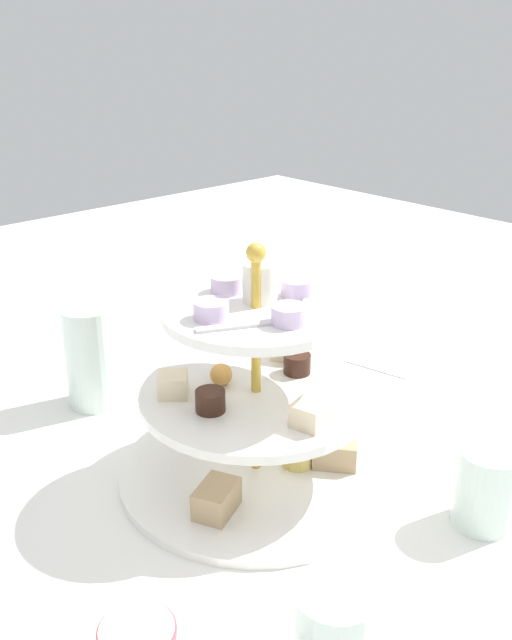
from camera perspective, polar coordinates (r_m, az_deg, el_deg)
ground_plane at (r=0.79m, az=-0.00°, el=-12.42°), size 2.40×2.40×0.00m
tiered_serving_stand at (r=0.75m, az=0.02°, el=-7.32°), size 0.30×0.30×0.27m
water_glass_tall_right at (r=0.92m, az=-13.26°, el=-2.90°), size 0.07×0.07×0.13m
water_glass_short_left at (r=0.57m, az=6.39°, el=-24.00°), size 0.06×0.06×0.08m
butter_knife_left at (r=1.04m, az=7.99°, el=-3.34°), size 0.05×0.17×0.00m
water_glass_mid_back at (r=0.74m, az=18.16°, el=-12.82°), size 0.06×0.06×0.08m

